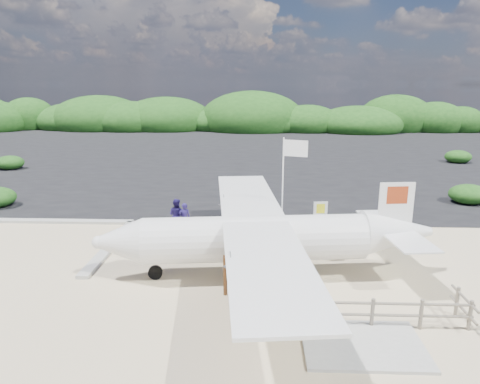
{
  "coord_description": "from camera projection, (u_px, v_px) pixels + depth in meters",
  "views": [
    {
      "loc": [
        2.35,
        -17.18,
        7.45
      ],
      "look_at": [
        1.48,
        4.26,
        2.04
      ],
      "focal_mm": 32.0,
      "sensor_mm": 36.0,
      "label": 1
    }
  ],
  "objects": [
    {
      "name": "walkway_pad",
      "position": [
        363.0,
        346.0,
        12.53
      ],
      "size": [
        3.5,
        2.5,
        0.1
      ],
      "primitive_type": null,
      "color": "#B2B2B2",
      "rests_on": "ground"
    },
    {
      "name": "crew_c",
      "position": [
        293.0,
        235.0,
        19.18
      ],
      "size": [
        1.1,
        0.81,
        1.74
      ],
      "primitive_type": "imported",
      "rotation": [
        0.0,
        0.0,
        3.58
      ],
      "color": "#201756",
      "rests_on": "ground"
    },
    {
      "name": "aircraft_large",
      "position": [
        391.0,
        171.0,
        37.91
      ],
      "size": [
        17.55,
        17.55,
        4.78
      ],
      "primitive_type": null,
      "rotation": [
        0.0,
        0.0,
        3.25
      ],
      "color": "#B2B2B2",
      "rests_on": "ground"
    },
    {
      "name": "signboard",
      "position": [
        247.0,
        299.0,
        15.26
      ],
      "size": [
        1.86,
        0.86,
        1.58
      ],
      "primitive_type": null,
      "rotation": [
        0.0,
        0.0,
        -0.37
      ],
      "color": "brown",
      "rests_on": "ground"
    },
    {
      "name": "lagoon",
      "position": [
        18.0,
        245.0,
        20.36
      ],
      "size": [
        9.0,
        7.0,
        0.4
      ],
      "primitive_type": null,
      "color": "#B2B2B2",
      "rests_on": "ground"
    },
    {
      "name": "crew_b",
      "position": [
        177.0,
        215.0,
        22.12
      ],
      "size": [
        1.06,
        0.96,
        1.76
      ],
      "primitive_type": "imported",
      "rotation": [
        0.0,
        0.0,
        2.71
      ],
      "color": "#201756",
      "rests_on": "ground"
    },
    {
      "name": "fence",
      "position": [
        371.0,
        328.0,
        13.47
      ],
      "size": [
        6.4,
        2.0,
        1.1
      ],
      "primitive_type": null,
      "color": "#B2B2B2",
      "rests_on": "ground"
    },
    {
      "name": "flagpole",
      "position": [
        281.0,
        254.0,
        19.39
      ],
      "size": [
        1.14,
        0.77,
        5.27
      ],
      "primitive_type": null,
      "rotation": [
        0.0,
        0.0,
        -0.34
      ],
      "color": "white",
      "rests_on": "ground"
    },
    {
      "name": "asphalt_apron",
      "position": [
        236.0,
        153.0,
        47.62
      ],
      "size": [
        90.0,
        50.0,
        0.04
      ],
      "primitive_type": null,
      "color": "#B2B2B2",
      "rests_on": "ground"
    },
    {
      "name": "aircraft_small",
      "position": [
        140.0,
        150.0,
        49.81
      ],
      "size": [
        6.8,
        6.8,
        2.26
      ],
      "primitive_type": null,
      "rotation": [
        0.0,
        0.0,
        3.23
      ],
      "color": "#B2B2B2",
      "rests_on": "ground"
    },
    {
      "name": "crew_a",
      "position": [
        185.0,
        218.0,
        21.84
      ],
      "size": [
        0.66,
        0.51,
        1.62
      ],
      "primitive_type": "imported",
      "rotation": [
        0.0,
        0.0,
        3.37
      ],
      "color": "#201756",
      "rests_on": "ground"
    },
    {
      "name": "baggage_cart",
      "position": [
        153.0,
        251.0,
        19.66
      ],
      "size": [
        2.55,
        1.46,
        1.28
      ],
      "primitive_type": null,
      "rotation": [
        0.0,
        0.0,
        -0.0
      ],
      "color": "#120CB5",
      "rests_on": "ground"
    },
    {
      "name": "vegetation_band",
      "position": [
        243.0,
        130.0,
        71.85
      ],
      "size": [
        124.0,
        8.0,
        4.4
      ],
      "primitive_type": null,
      "color": "#B2B2B2",
      "rests_on": "ground"
    },
    {
      "name": "ground",
      "position": [
        202.0,
        261.0,
        18.56
      ],
      "size": [
        160.0,
        160.0,
        0.0
      ],
      "primitive_type": "plane",
      "color": "beige"
    }
  ]
}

